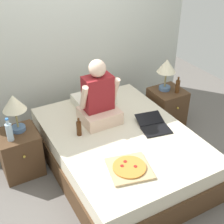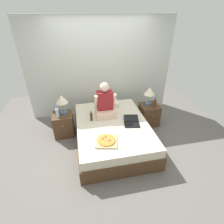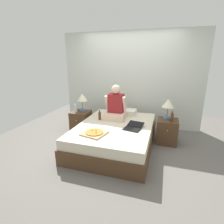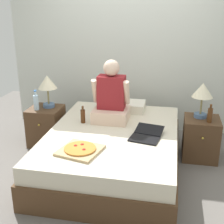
{
  "view_description": "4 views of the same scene",
  "coord_description": "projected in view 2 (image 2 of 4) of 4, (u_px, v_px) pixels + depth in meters",
  "views": [
    {
      "loc": [
        -1.49,
        -2.5,
        2.57
      ],
      "look_at": [
        -0.11,
        -0.01,
        0.81
      ],
      "focal_mm": 50.0,
      "sensor_mm": 36.0,
      "label": 1
    },
    {
      "loc": [
        -0.64,
        -3.01,
        2.61
      ],
      "look_at": [
        -0.01,
        -0.02,
        0.77
      ],
      "focal_mm": 28.0,
      "sensor_mm": 36.0,
      "label": 2
    },
    {
      "loc": [
        0.96,
        -3.29,
        1.8
      ],
      "look_at": [
        0.01,
        -0.24,
        0.83
      ],
      "focal_mm": 28.0,
      "sensor_mm": 36.0,
      "label": 3
    },
    {
      "loc": [
        0.66,
        -3.32,
        1.96
      ],
      "look_at": [
        0.04,
        -0.23,
        0.81
      ],
      "focal_mm": 50.0,
      "sensor_mm": 36.0,
      "label": 4
    }
  ],
  "objects": [
    {
      "name": "beer_bottle_on_bed",
      "position": [
        91.0,
        117.0,
        3.78
      ],
      "size": [
        0.06,
        0.06,
        0.22
      ],
      "color": "#4C2811",
      "rests_on": "bed"
    },
    {
      "name": "water_bottle",
      "position": [
        57.0,
        113.0,
        3.78
      ],
      "size": [
        0.07,
        0.07,
        0.28
      ],
      "color": "silver",
      "rests_on": "nightstand_left"
    },
    {
      "name": "beer_bottle",
      "position": [
        155.0,
        103.0,
        4.18
      ],
      "size": [
        0.06,
        0.06,
        0.23
      ],
      "color": "#512D14",
      "rests_on": "nightstand_right"
    },
    {
      "name": "nightstand_right",
      "position": [
        149.0,
        114.0,
        4.44
      ],
      "size": [
        0.44,
        0.47,
        0.54
      ],
      "color": "#4C331E",
      "rests_on": "ground"
    },
    {
      "name": "wall_back",
      "position": [
        101.0,
        68.0,
        4.52
      ],
      "size": [
        3.75,
        0.12,
        2.5
      ],
      "primitive_type": "cube",
      "color": "silver",
      "rests_on": "ground"
    },
    {
      "name": "ground_plane",
      "position": [
        112.0,
        140.0,
        3.98
      ],
      "size": [
        5.75,
        5.75,
        0.0
      ],
      "primitive_type": "plane",
      "color": "#66605B"
    },
    {
      "name": "pillow",
      "position": [
        107.0,
        104.0,
        4.35
      ],
      "size": [
        0.52,
        0.34,
        0.12
      ],
      "primitive_type": "cube",
      "color": "silver",
      "rests_on": "bed"
    },
    {
      "name": "bed",
      "position": [
        112.0,
        132.0,
        3.86
      ],
      "size": [
        1.54,
        2.1,
        0.49
      ],
      "color": "#4C331E",
      "rests_on": "ground"
    },
    {
      "name": "lamp_on_right_nightstand",
      "position": [
        150.0,
        92.0,
        4.17
      ],
      "size": [
        0.26,
        0.26,
        0.45
      ],
      "color": "#4C6B93",
      "rests_on": "nightstand_right"
    },
    {
      "name": "person_seated",
      "position": [
        105.0,
        104.0,
        3.87
      ],
      "size": [
        0.47,
        0.4,
        0.78
      ],
      "color": "beige",
      "rests_on": "bed"
    },
    {
      "name": "nightstand_left",
      "position": [
        64.0,
        124.0,
        4.07
      ],
      "size": [
        0.44,
        0.47,
        0.54
      ],
      "color": "#4C331E",
      "rests_on": "ground"
    },
    {
      "name": "lamp_on_left_nightstand",
      "position": [
        62.0,
        100.0,
        3.81
      ],
      "size": [
        0.26,
        0.26,
        0.45
      ],
      "color": "#4C6B93",
      "rests_on": "nightstand_left"
    },
    {
      "name": "pizza_box",
      "position": [
        107.0,
        141.0,
        3.21
      ],
      "size": [
        0.48,
        0.48,
        0.05
      ],
      "color": "tan",
      "rests_on": "bed"
    },
    {
      "name": "laptop",
      "position": [
        132.0,
        122.0,
        3.72
      ],
      "size": [
        0.39,
        0.47,
        0.07
      ],
      "color": "black",
      "rests_on": "bed"
    }
  ]
}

